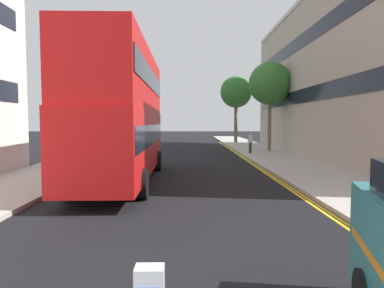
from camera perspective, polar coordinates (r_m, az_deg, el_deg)
The scene contains 9 objects.
sidewalk_right at distance 18.33m, azimuth 18.99°, elevation -4.36°, with size 4.00×80.00×0.14m, color #ADA89E.
sidewalk_left at distance 18.59m, azimuth -22.35°, elevation -4.32°, with size 4.00×80.00×0.14m, color #ADA89E.
kerb_line_outer at distance 15.83m, azimuth 14.22°, elevation -5.77°, with size 0.10×56.00×0.01m, color yellow.
kerb_line_inner at distance 15.79m, azimuth 13.66°, elevation -5.79°, with size 0.10×56.00×0.01m, color yellow.
double_decker_bus_away at distance 14.86m, azimuth -11.56°, elevation 5.36°, with size 2.91×10.84×5.64m.
pedestrian_far at distance 26.82m, azimuth 9.74°, elevation 0.28°, with size 0.34×0.22×1.62m.
street_tree_near at distance 29.36m, azimuth 12.93°, elevation 9.80°, with size 3.52×3.52×7.38m.
street_tree_mid at distance 40.58m, azimuth 7.39°, elevation 8.56°, with size 3.69×3.69×7.76m.
townhouse_terrace_right at distance 27.92m, azimuth 27.90°, elevation 9.95°, with size 10.08×28.00×11.62m.
Camera 1 is at (0.38, -1.09, 2.60)m, focal length 31.87 mm.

